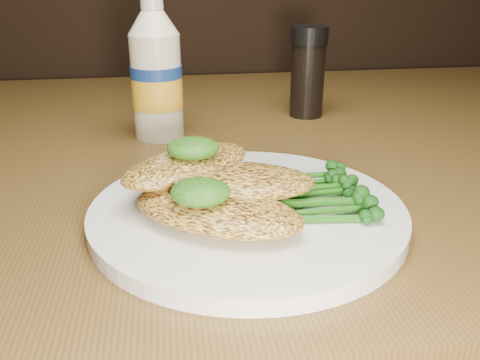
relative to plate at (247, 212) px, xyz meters
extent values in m
cylinder|color=white|center=(0.00, 0.00, 0.00)|extent=(0.27, 0.27, 0.01)
ellipsoid|color=gold|center=(-0.03, -0.03, 0.02)|extent=(0.16, 0.14, 0.02)
ellipsoid|color=gold|center=(-0.02, 0.01, 0.03)|extent=(0.16, 0.10, 0.02)
ellipsoid|color=gold|center=(-0.05, 0.03, 0.03)|extent=(0.15, 0.14, 0.02)
ellipsoid|color=black|center=(-0.04, -0.03, 0.04)|extent=(0.05, 0.05, 0.02)
ellipsoid|color=black|center=(-0.04, 0.03, 0.05)|extent=(0.05, 0.05, 0.02)
camera|label=1|loc=(-0.06, -0.40, 0.20)|focal=38.83mm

